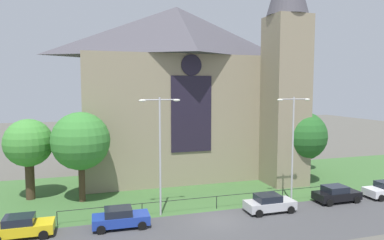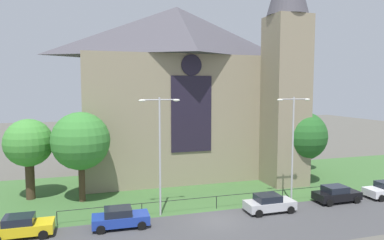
{
  "view_description": "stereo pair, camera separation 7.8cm",
  "coord_description": "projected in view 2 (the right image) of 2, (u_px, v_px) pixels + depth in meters",
  "views": [
    {
      "loc": [
        -9.74,
        -25.3,
        10.46
      ],
      "look_at": [
        0.37,
        8.0,
        7.26
      ],
      "focal_mm": 32.98,
      "sensor_mm": 36.0,
      "label": 1
    },
    {
      "loc": [
        -9.67,
        -25.32,
        10.46
      ],
      "look_at": [
        0.37,
        8.0,
        7.26
      ],
      "focal_mm": 32.98,
      "sensor_mm": 36.0,
      "label": 2
    }
  ],
  "objects": [
    {
      "name": "iron_railing",
      "position": [
        217.0,
        198.0,
        30.44
      ],
      "size": [
        25.95,
        0.07,
        1.13
      ],
      "color": "black",
      "rests_on": "ground"
    },
    {
      "name": "streetlamp_far",
      "position": [
        293.0,
        137.0,
        31.99
      ],
      "size": [
        3.37,
        0.26,
        9.64
      ],
      "color": "#B2B2B7",
      "rests_on": "ground"
    },
    {
      "name": "streetlamp_near",
      "position": [
        160.0,
        143.0,
        28.45
      ],
      "size": [
        3.37,
        0.26,
        9.7
      ],
      "color": "#B2B2B7",
      "rests_on": "ground"
    },
    {
      "name": "parked_car_blue",
      "position": [
        120.0,
        218.0,
        26.4
      ],
      "size": [
        4.25,
        2.12,
        1.51
      ],
      "rotation": [
        0.0,
        0.0,
        -0.03
      ],
      "color": "#1E3899",
      "rests_on": "ground"
    },
    {
      "name": "ground",
      "position": [
        183.0,
        186.0,
        37.41
      ],
      "size": [
        160.0,
        160.0,
        0.0
      ],
      "primitive_type": "plane",
      "color": "#56544C"
    },
    {
      "name": "tree_left_far",
      "position": [
        29.0,
        144.0,
        32.77
      ],
      "size": [
        4.44,
        4.44,
        7.58
      ],
      "color": "#423021",
      "rests_on": "ground"
    },
    {
      "name": "parked_car_yellow",
      "position": [
        21.0,
        226.0,
        24.76
      ],
      "size": [
        4.23,
        2.08,
        1.51
      ],
      "rotation": [
        0.0,
        0.0,
        -0.02
      ],
      "color": "gold",
      "rests_on": "ground"
    },
    {
      "name": "grass_verge",
      "position": [
        188.0,
        192.0,
        35.5
      ],
      "size": [
        120.0,
        20.0,
        0.01
      ],
      "primitive_type": "cube",
      "color": "#3D6633",
      "rests_on": "ground"
    },
    {
      "name": "parked_car_black",
      "position": [
        336.0,
        194.0,
        32.29
      ],
      "size": [
        4.21,
        2.04,
        1.51
      ],
      "rotation": [
        0.0,
        0.0,
        0.01
      ],
      "color": "black",
      "rests_on": "ground"
    },
    {
      "name": "church_building",
      "position": [
        185.0,
        89.0,
        42.19
      ],
      "size": [
        23.2,
        16.2,
        26.0
      ],
      "color": "gray",
      "rests_on": "ground"
    },
    {
      "name": "parked_car_silver",
      "position": [
        269.0,
        203.0,
        29.7
      ],
      "size": [
        4.2,
        2.03,
        1.51
      ],
      "rotation": [
        0.0,
        0.0,
        0.0
      ],
      "color": "#B7B7BC",
      "rests_on": "ground"
    },
    {
      "name": "road_asphalt",
      "position": [
        226.0,
        230.0,
        25.97
      ],
      "size": [
        120.0,
        8.0,
        0.01
      ],
      "primitive_type": "cube",
      "color": "#424244",
      "rests_on": "ground"
    },
    {
      "name": "tree_right_near",
      "position": [
        302.0,
        136.0,
        38.35
      ],
      "size": [
        5.32,
        5.32,
        7.9
      ],
      "color": "brown",
      "rests_on": "ground"
    },
    {
      "name": "tree_left_near",
      "position": [
        81.0,
        141.0,
        32.08
      ],
      "size": [
        5.29,
        5.29,
        8.28
      ],
      "color": "#423021",
      "rests_on": "ground"
    },
    {
      "name": "tree_right_far",
      "position": [
        308.0,
        139.0,
        44.62
      ],
      "size": [
        3.43,
        3.43,
        5.81
      ],
      "color": "#4C3823",
      "rests_on": "ground"
    }
  ]
}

